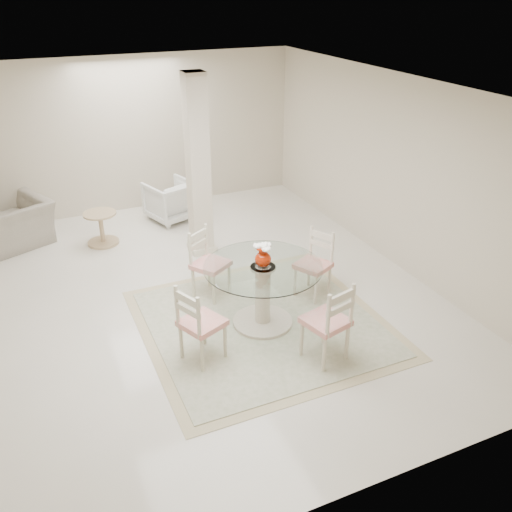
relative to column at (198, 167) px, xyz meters
name	(u,v)px	position (x,y,z in m)	size (l,w,h in m)	color
ground	(198,296)	(-0.50, -1.30, -1.35)	(7.00, 7.00, 0.00)	white
room_shell	(191,163)	(-0.50, -1.30, 0.51)	(6.02, 7.02, 2.71)	beige
column	(198,167)	(0.00, 0.00, 0.00)	(0.30, 0.30, 2.70)	beige
area_rug	(263,323)	(0.02, -2.24, -1.34)	(2.88, 2.88, 0.02)	tan
dining_table	(263,295)	(0.02, -2.24, -0.94)	(1.40, 1.40, 0.81)	beige
red_vase	(263,255)	(0.02, -2.24, -0.40)	(0.22, 0.21, 0.29)	#A61F05
dining_chair_east	(316,259)	(0.96, -1.86, -0.82)	(0.54, 0.54, 1.01)	beige
dining_chair_north	(206,258)	(-0.36, -1.30, -0.80)	(0.58, 0.58, 1.04)	beige
dining_chair_west	(197,319)	(-0.92, -2.61, -0.80)	(0.55, 0.55, 1.05)	beige
dining_chair_south	(331,318)	(0.39, -3.19, -0.78)	(0.53, 0.53, 1.08)	beige
recliner_taupe	(11,225)	(-2.68, 1.36, -0.98)	(1.13, 0.99, 0.74)	gray
armchair_white	(171,200)	(-0.08, 1.40, -1.00)	(0.74, 0.76, 0.69)	white
side_table	(102,229)	(-1.37, 0.87, -1.10)	(0.51, 0.51, 0.53)	tan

